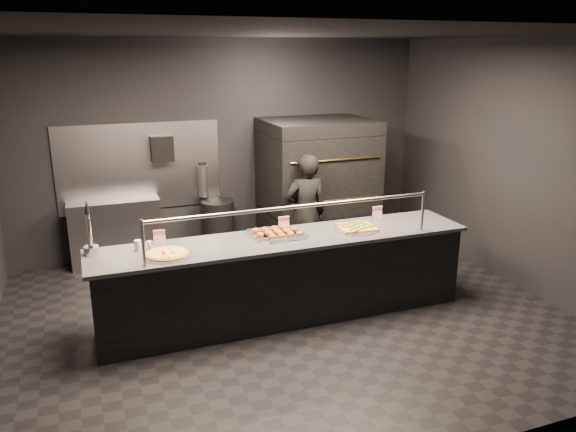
% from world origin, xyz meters
% --- Properties ---
extents(room, '(6.04, 6.00, 3.00)m').
position_xyz_m(room, '(-0.02, 0.05, 1.50)').
color(room, black).
rests_on(room, ground).
extents(service_counter, '(4.10, 0.78, 1.37)m').
position_xyz_m(service_counter, '(0.00, -0.00, 0.46)').
color(service_counter, black).
rests_on(service_counter, ground).
extents(pizza_oven, '(1.50, 1.23, 1.91)m').
position_xyz_m(pizza_oven, '(1.20, 1.90, 0.97)').
color(pizza_oven, black).
rests_on(pizza_oven, ground).
extents(prep_shelf, '(1.20, 0.35, 0.90)m').
position_xyz_m(prep_shelf, '(-1.60, 2.32, 0.45)').
color(prep_shelf, '#99999E').
rests_on(prep_shelf, ground).
extents(towel_dispenser, '(0.30, 0.20, 0.35)m').
position_xyz_m(towel_dispenser, '(-0.90, 2.39, 1.55)').
color(towel_dispenser, black).
rests_on(towel_dispenser, room).
extents(fire_extinguisher, '(0.14, 0.14, 0.51)m').
position_xyz_m(fire_extinguisher, '(-0.35, 2.40, 1.06)').
color(fire_extinguisher, '#B2B2B7').
rests_on(fire_extinguisher, room).
extents(beer_tap, '(0.14, 0.21, 0.56)m').
position_xyz_m(beer_tap, '(-1.95, 0.20, 1.08)').
color(beer_tap, silver).
rests_on(beer_tap, service_counter).
extents(round_pizza, '(0.48, 0.48, 0.03)m').
position_xyz_m(round_pizza, '(-1.26, -0.10, 0.94)').
color(round_pizza, silver).
rests_on(round_pizza, service_counter).
extents(slider_tray_a, '(0.50, 0.40, 0.07)m').
position_xyz_m(slider_tray_a, '(-0.10, 0.13, 0.95)').
color(slider_tray_a, silver).
rests_on(slider_tray_a, service_counter).
extents(slider_tray_b, '(0.50, 0.41, 0.07)m').
position_xyz_m(slider_tray_b, '(-0.00, 0.04, 0.95)').
color(slider_tray_b, silver).
rests_on(slider_tray_b, service_counter).
extents(square_pizza, '(0.50, 0.50, 0.05)m').
position_xyz_m(square_pizza, '(0.85, -0.01, 0.94)').
color(square_pizza, silver).
rests_on(square_pizza, service_counter).
extents(condiment_jar, '(0.17, 0.07, 0.11)m').
position_xyz_m(condiment_jar, '(-1.48, 0.14, 0.97)').
color(condiment_jar, silver).
rests_on(condiment_jar, service_counter).
extents(tent_cards, '(2.67, 0.04, 0.15)m').
position_xyz_m(tent_cards, '(0.03, 0.28, 1.00)').
color(tent_cards, white).
rests_on(tent_cards, service_counter).
extents(trash_bin, '(0.47, 0.47, 0.79)m').
position_xyz_m(trash_bin, '(-0.20, 2.22, 0.39)').
color(trash_bin, black).
rests_on(trash_bin, ground).
extents(worker, '(0.58, 0.39, 1.57)m').
position_xyz_m(worker, '(0.74, 1.21, 0.79)').
color(worker, black).
rests_on(worker, ground).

